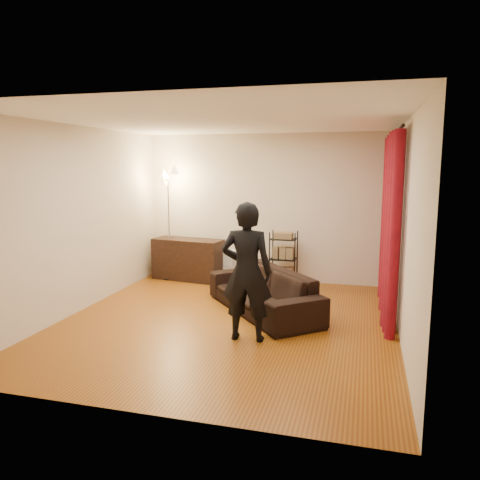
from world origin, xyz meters
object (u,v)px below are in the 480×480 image
(floor_lamp, at_px, (169,224))
(storage_boxes, at_px, (229,265))
(person, at_px, (247,272))
(media_cabinet, at_px, (188,259))
(wire_shelf, at_px, (283,259))
(sofa, at_px, (263,291))

(floor_lamp, bearing_deg, storage_boxes, 11.16)
(person, height_order, floor_lamp, floor_lamp)
(storage_boxes, bearing_deg, media_cabinet, -167.84)
(person, relative_size, wire_shelf, 1.74)
(sofa, relative_size, media_cabinet, 1.63)
(wire_shelf, distance_m, floor_lamp, 2.23)
(media_cabinet, relative_size, floor_lamp, 0.63)
(sofa, height_order, media_cabinet, media_cabinet)
(wire_shelf, relative_size, floor_lamp, 0.47)
(person, bearing_deg, media_cabinet, -59.68)
(storage_boxes, bearing_deg, person, -69.51)
(person, distance_m, storage_boxes, 3.11)
(storage_boxes, xyz_separation_m, floor_lamp, (-1.10, -0.22, 0.76))
(floor_lamp, bearing_deg, media_cabinet, 8.99)
(wire_shelf, bearing_deg, storage_boxes, 148.78)
(media_cabinet, bearing_deg, sofa, -34.13)
(storage_boxes, relative_size, floor_lamp, 0.27)
(person, distance_m, wire_shelf, 2.70)
(sofa, distance_m, floor_lamp, 2.73)
(wire_shelf, bearing_deg, person, -111.05)
(media_cabinet, distance_m, wire_shelf, 1.82)
(sofa, bearing_deg, media_cabinet, -172.04)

